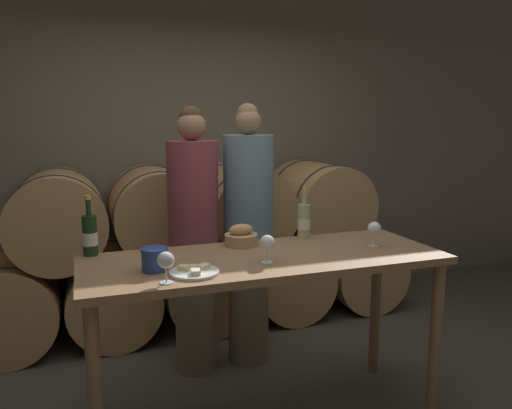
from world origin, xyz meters
TOP-DOWN VIEW (x-y plane):
  - stone_wall_back at (0.00, 2.05)m, footprint 10.00×0.12m
  - barrel_stack at (-0.00, 1.50)m, footprint 3.51×0.85m
  - tasting_table at (0.00, 0.00)m, footprint 1.88×0.70m
  - person_left at (-0.22, 0.72)m, footprint 0.32×0.32m
  - person_right at (0.15, 0.72)m, footprint 0.33×0.33m
  - wine_bottle_red at (-0.86, 0.31)m, footprint 0.08×0.08m
  - wine_bottle_white at (0.37, 0.31)m, footprint 0.08×0.08m
  - blue_crock at (-0.58, -0.07)m, footprint 0.13×0.13m
  - bread_basket at (-0.05, 0.26)m, footprint 0.19×0.19m
  - cheese_plate at (-0.42, -0.18)m, footprint 0.23×0.23m
  - wine_glass_far_left at (-0.56, -0.27)m, footprint 0.07×0.07m
  - wine_glass_left at (-0.03, -0.12)m, footprint 0.07×0.07m
  - wine_glass_center at (0.65, -0.02)m, footprint 0.07×0.07m

SIDE VIEW (x-z plane):
  - barrel_stack at x=0.00m, z-range -0.04..1.26m
  - tasting_table at x=0.00m, z-range 0.35..1.30m
  - person_left at x=-0.22m, z-range 0.02..1.76m
  - person_right at x=0.15m, z-range 0.02..1.78m
  - cheese_plate at x=-0.42m, z-range 0.94..0.98m
  - bread_basket at x=-0.05m, z-range 0.94..1.06m
  - blue_crock at x=-0.58m, z-range 0.96..1.07m
  - wine_glass_far_left at x=-0.56m, z-range 0.98..1.12m
  - wine_glass_left at x=-0.03m, z-range 0.98..1.12m
  - wine_glass_center at x=0.65m, z-range 0.98..1.12m
  - wine_bottle_white at x=0.37m, z-range 0.90..1.21m
  - wine_bottle_red at x=-0.86m, z-range 0.90..1.22m
  - stone_wall_back at x=0.00m, z-range 0.00..3.20m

